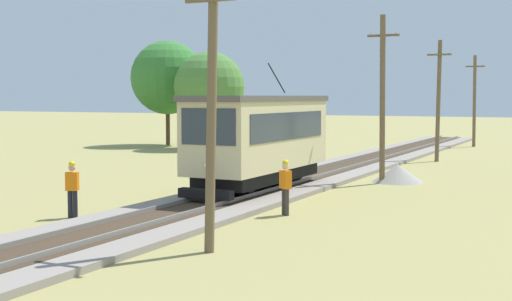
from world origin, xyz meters
name	(u,v)px	position (x,y,z in m)	size (l,w,h in m)	color
red_tram	(260,137)	(0.00, 21.24, 2.19)	(2.60, 8.54, 4.79)	beige
utility_pole_near_tram	(211,106)	(3.43, 11.47, 3.56)	(1.40, 0.54, 6.94)	brown
utility_pole_mid	(382,98)	(3.43, 26.37, 3.73)	(1.40, 0.46, 7.28)	brown
utility_pole_far	(438,99)	(3.43, 38.11, 3.62)	(1.40, 0.58, 7.05)	brown
utility_pole_distant	(474,100)	(3.43, 51.20, 3.52)	(1.40, 0.60, 6.85)	brown
gravel_pile	(397,173)	(3.94, 27.13, 0.40)	(2.27, 2.27, 0.80)	#9E998E
track_worker	(72,187)	(-2.84, 13.68, 0.98)	(0.44, 0.37, 1.78)	black
second_worker	(285,185)	(2.96, 17.03, 0.98)	(0.45, 0.41, 1.78)	#38332D
tree_right_near	(209,87)	(-13.54, 40.94, 4.45)	(5.12, 5.12, 7.02)	#4C3823
tree_left_far	(167,78)	(-18.35, 42.82, 5.24)	(5.72, 5.72, 8.10)	#4C3823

